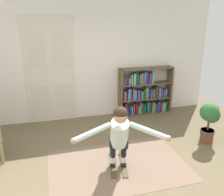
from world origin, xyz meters
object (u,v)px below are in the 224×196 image
Objects in this scene: bookshelf at (143,94)px; skis_pair at (118,163)px; person_skier at (119,133)px; potted_plant at (210,117)px.

bookshelf is 1.78× the size of skis_pair.
bookshelf reaches higher than person_skier.
bookshelf reaches higher than skis_pair.
bookshelf is 2.50m from skis_pair.
person_skier is (-1.34, -2.27, 0.17)m from bookshelf.
bookshelf is 1.92m from potted_plant.
person_skier reaches higher than skis_pair.
person_skier is (-0.04, -0.20, 0.68)m from skis_pair.
potted_plant is 1.10× the size of skis_pair.
skis_pair is (-1.94, -0.27, -0.53)m from potted_plant.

